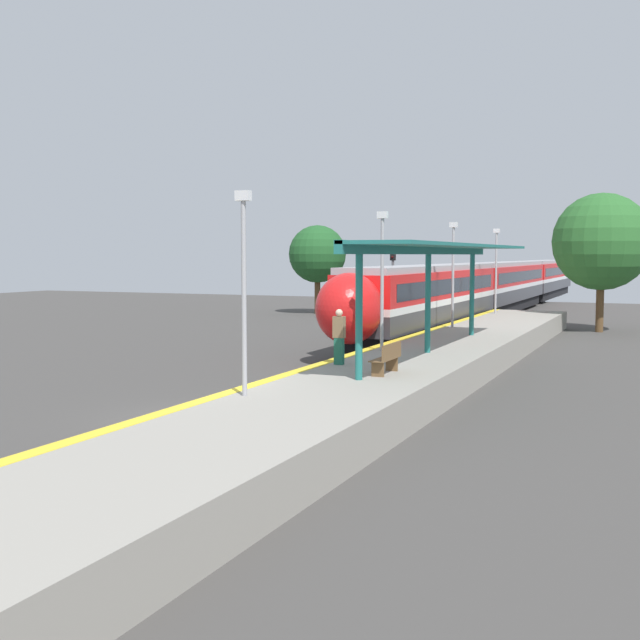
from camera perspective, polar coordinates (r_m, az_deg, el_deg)
The scene contains 15 objects.
ground_plane at distance 22.14m, azimuth -9.08°, elevation -6.96°, with size 120.00×120.00×0.00m, color #423F3D.
rail_left at distance 22.51m, azimuth -10.64°, elevation -6.59°, with size 0.08×90.00×0.15m, color slate.
rail_right at distance 21.75m, azimuth -7.48°, elevation -6.95°, with size 0.08×90.00×0.15m, color slate.
train at distance 62.14m, azimuth 12.78°, elevation 2.50°, with size 2.79×65.50×3.90m.
platform_right at distance 20.25m, azimuth 0.12°, elevation -6.49°, with size 4.41×64.00×1.05m.
platform_bench at distance 22.94m, azimuth 4.84°, elevation -2.68°, with size 0.44×1.62×0.89m.
person_waiting at distance 24.79m, azimuth 1.37°, elevation -1.13°, with size 0.36×0.23×1.73m.
railway_signal at distance 44.00m, azimuth 5.19°, elevation 2.67°, with size 0.28×0.28×4.83m.
lamppost_near at distance 19.20m, azimuth -5.44°, elevation 2.97°, with size 0.36×0.20×4.91m.
lamppost_mid at distance 28.32m, azimuth 4.44°, elevation 3.51°, with size 0.36×0.20×4.91m.
lamppost_far at distance 37.86m, azimuth 9.44°, elevation 3.74°, with size 0.36×0.20×4.91m.
lamppost_farthest at distance 47.58m, azimuth 12.41°, elevation 3.87°, with size 0.36×0.20×4.91m.
station_canopy at distance 27.83m, azimuth 8.86°, elevation 4.85°, with size 2.02×16.36×3.77m.
background_tree_left at distance 60.46m, azimuth -0.18°, elevation 4.70°, with size 4.33×4.33×6.67m.
background_tree_right at distance 48.72m, azimuth 19.39°, elevation 5.26°, with size 5.57×5.57×7.97m.
Camera 1 is at (11.79, -18.21, 4.43)m, focal length 45.00 mm.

